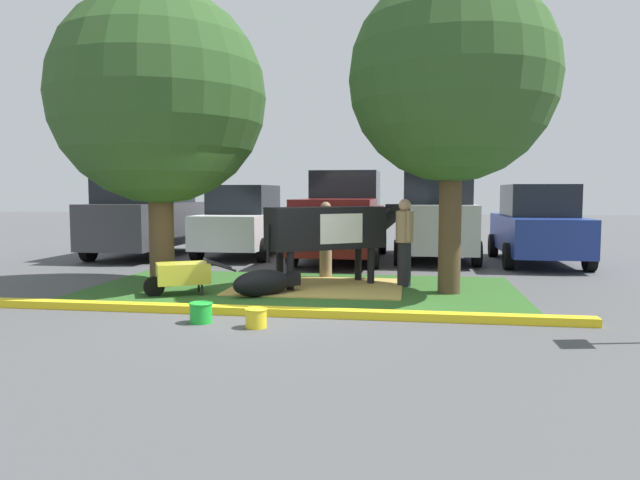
{
  "coord_description": "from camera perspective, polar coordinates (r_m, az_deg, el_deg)",
  "views": [
    {
      "loc": [
        2.31,
        -9.05,
        1.84
      ],
      "look_at": [
        0.53,
        2.23,
        0.9
      ],
      "focal_mm": 33.06,
      "sensor_mm": 36.0,
      "label": 1
    }
  ],
  "objects": [
    {
      "name": "ground_plane",
      "position": [
        9.52,
        -5.31,
        -6.46
      ],
      "size": [
        80.0,
        80.0,
        0.0
      ],
      "primitive_type": "plane",
      "color": "#4C4C4F"
    },
    {
      "name": "grass_island",
      "position": [
        11.06,
        -1.9,
        -4.82
      ],
      "size": [
        8.01,
        4.26,
        0.02
      ],
      "primitive_type": "cube",
      "color": "#2D5B23",
      "rests_on": "ground"
    },
    {
      "name": "curb_yellow",
      "position": [
        8.86,
        -4.7,
        -6.9
      ],
      "size": [
        9.21,
        0.24,
        0.12
      ],
      "primitive_type": "cube",
      "color": "yellow",
      "rests_on": "ground"
    },
    {
      "name": "hay_bedding",
      "position": [
        11.27,
        -0.24,
        -4.56
      ],
      "size": [
        3.22,
        2.42,
        0.04
      ],
      "primitive_type": "cube",
      "rotation": [
        0.0,
        0.0,
        0.01
      ],
      "color": "tan",
      "rests_on": "ground"
    },
    {
      "name": "shade_tree_left",
      "position": [
        11.84,
        -15.36,
        13.15
      ],
      "size": [
        4.05,
        4.05,
        5.66
      ],
      "color": "brown",
      "rests_on": "ground"
    },
    {
      "name": "shade_tree_right",
      "position": [
        10.93,
        12.71,
        14.98
      ],
      "size": [
        3.66,
        3.66,
        5.66
      ],
      "color": "#4C3823",
      "rests_on": "ground"
    },
    {
      "name": "cow_holstein",
      "position": [
        11.37,
        1.07,
        1.12
      ],
      "size": [
        2.75,
        2.14,
        1.59
      ],
      "color": "black",
      "rests_on": "ground"
    },
    {
      "name": "calf_lying",
      "position": [
        10.39,
        -5.47,
        -4.18
      ],
      "size": [
        1.18,
        1.13,
        0.48
      ],
      "color": "black",
      "rests_on": "ground"
    },
    {
      "name": "person_handler",
      "position": [
        12.45,
        0.56,
        0.25
      ],
      "size": [
        0.53,
        0.34,
        1.63
      ],
      "color": "#9E7F5B",
      "rests_on": "ground"
    },
    {
      "name": "person_visitor_near",
      "position": [
        11.42,
        8.18,
        0.03
      ],
      "size": [
        0.34,
        0.5,
        1.7
      ],
      "color": "black",
      "rests_on": "ground"
    },
    {
      "name": "wheelbarrow",
      "position": [
        10.72,
        -13.25,
        -3.21
      ],
      "size": [
        1.55,
        1.11,
        0.63
      ],
      "color": "gold",
      "rests_on": "ground"
    },
    {
      "name": "bucket_green",
      "position": [
        8.49,
        -11.45,
        -6.86
      ],
      "size": [
        0.34,
        0.34,
        0.29
      ],
      "color": "green",
      "rests_on": "ground"
    },
    {
      "name": "bucket_yellow",
      "position": [
        8.08,
        -6.21,
        -7.46
      ],
      "size": [
        0.31,
        0.31,
        0.27
      ],
      "color": "yellow",
      "rests_on": "ground"
    },
    {
      "name": "suv_dark_grey",
      "position": [
        17.51,
        -16.42,
        2.65
      ],
      "size": [
        2.14,
        4.61,
        2.52
      ],
      "color": "#3D3D42",
      "rests_on": "ground"
    },
    {
      "name": "hatchback_white",
      "position": [
        16.99,
        -7.31,
        1.78
      ],
      "size": [
        2.04,
        4.41,
        2.02
      ],
      "color": "silver",
      "rests_on": "ground"
    },
    {
      "name": "pickup_truck_maroon",
      "position": [
        15.99,
        2.16,
        2.1
      ],
      "size": [
        2.24,
        5.41,
        2.42
      ],
      "color": "maroon",
      "rests_on": "ground"
    },
    {
      "name": "suv_black",
      "position": [
        16.24,
        11.16,
        2.6
      ],
      "size": [
        2.14,
        4.61,
        2.52
      ],
      "color": "#B7B7BC",
      "rests_on": "ground"
    },
    {
      "name": "sedan_blue",
      "position": [
        16.06,
        20.28,
        1.36
      ],
      "size": [
        2.04,
        4.41,
        2.02
      ],
      "color": "navy",
      "rests_on": "ground"
    }
  ]
}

